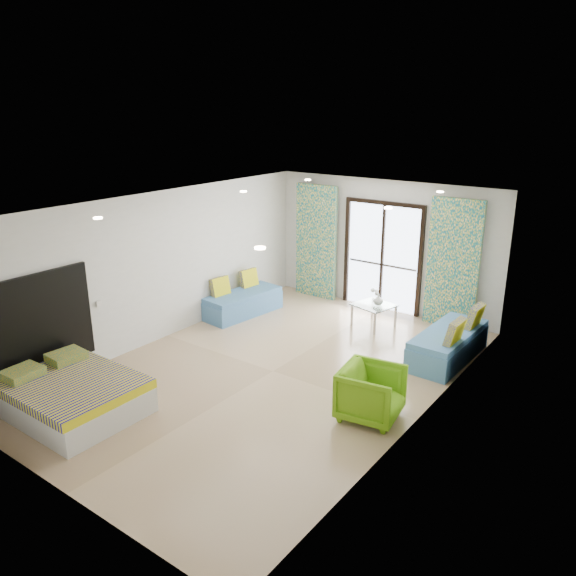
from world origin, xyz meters
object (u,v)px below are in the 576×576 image
Objects in this scene: coffee_table at (374,307)px; bed at (73,395)px; daybed_left at (242,302)px; armchair at (371,391)px; daybed_right at (449,344)px.

bed is at bearing -109.12° from coffee_table.
bed is at bearing -74.94° from daybed_left.
daybed_left is at bearing -158.28° from coffee_table.
coffee_table is 1.01× the size of armchair.
coffee_table is at bearing 28.42° from daybed_left.
daybed_left is 2.15× the size of armchair.
daybed_left reaches higher than bed.
coffee_table is at bearing 18.50° from armchair.
armchair is (1.56, -3.02, 0.01)m from coffee_table.
daybed_left is at bearing 98.35° from bed.
coffee_table is at bearing 70.88° from bed.
daybed_left reaches higher than armchair.
bed is 2.17× the size of coffee_table.
daybed_right is at bearing -18.64° from coffee_table.
daybed_right reaches higher than armchair.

